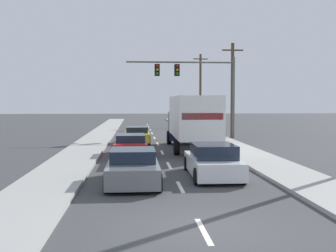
# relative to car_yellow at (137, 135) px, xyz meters

# --- Properties ---
(ground_plane) EXTENTS (140.00, 140.00, 0.00)m
(ground_plane) POSITION_rel_car_yellow_xyz_m (1.48, 4.18, -0.55)
(ground_plane) COLOR #3D3D3F
(sidewalk_right) EXTENTS (2.45, 80.00, 0.14)m
(sidewalk_right) POSITION_rel_car_yellow_xyz_m (6.25, -0.82, -0.48)
(sidewalk_right) COLOR #9E9E99
(sidewalk_right) RESTS_ON ground_plane
(sidewalk_left) EXTENTS (2.45, 80.00, 0.14)m
(sidewalk_left) POSITION_rel_car_yellow_xyz_m (-3.29, -0.82, -0.48)
(sidewalk_left) COLOR #9E9E99
(sidewalk_left) RESTS_ON ground_plane
(lane_markings) EXTENTS (0.14, 52.00, 0.01)m
(lane_markings) POSITION_rel_car_yellow_xyz_m (1.48, -0.98, -0.55)
(lane_markings) COLOR silver
(lane_markings) RESTS_ON ground_plane
(car_yellow) EXTENTS (1.89, 4.07, 1.20)m
(car_yellow) POSITION_rel_car_yellow_xyz_m (0.00, 0.00, 0.00)
(car_yellow) COLOR yellow
(car_yellow) RESTS_ON ground_plane
(car_red) EXTENTS (1.89, 4.23, 1.23)m
(car_red) POSITION_rel_car_yellow_xyz_m (-0.38, -7.40, 0.03)
(car_red) COLOR red
(car_red) RESTS_ON ground_plane
(car_gray) EXTENTS (1.98, 4.21, 1.29)m
(car_gray) POSITION_rel_car_yellow_xyz_m (-0.21, -15.20, 0.04)
(car_gray) COLOR slate
(car_gray) RESTS_ON ground_plane
(box_truck) EXTENTS (2.71, 9.03, 3.39)m
(box_truck) POSITION_rel_car_yellow_xyz_m (3.43, -4.95, 1.43)
(box_truck) COLOR white
(box_truck) RESTS_ON ground_plane
(car_white) EXTENTS (1.98, 4.32, 1.36)m
(car_white) POSITION_rel_car_yellow_xyz_m (3.01, -14.11, 0.07)
(car_white) COLOR white
(car_white) RESTS_ON ground_plane
(traffic_signal_mast) EXTENTS (9.03, 0.69, 6.77)m
(traffic_signal_mast) POSITION_rel_car_yellow_xyz_m (4.35, 3.21, 4.56)
(traffic_signal_mast) COLOR #595B56
(traffic_signal_mast) RESTS_ON ground_plane
(utility_pole_mid) EXTENTS (1.80, 0.28, 8.02)m
(utility_pole_mid) POSITION_rel_car_yellow_xyz_m (8.14, 3.96, 3.59)
(utility_pole_mid) COLOR brown
(utility_pole_mid) RESTS_ON ground_plane
(utility_pole_far) EXTENTS (1.80, 0.28, 8.95)m
(utility_pole_far) POSITION_rel_car_yellow_xyz_m (7.96, 20.02, 4.06)
(utility_pole_far) COLOR brown
(utility_pole_far) RESTS_ON ground_plane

